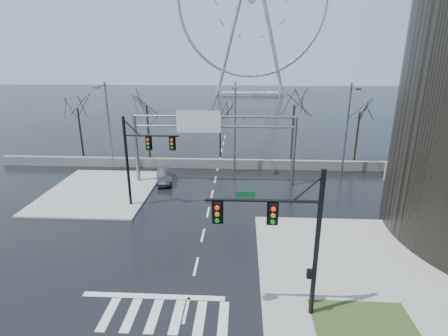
# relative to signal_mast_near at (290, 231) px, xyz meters

# --- Properties ---
(ground) EXTENTS (260.00, 260.00, 0.00)m
(ground) POSITION_rel_signal_mast_near_xyz_m (-5.14, 4.04, -4.87)
(ground) COLOR black
(ground) RESTS_ON ground
(sidewalk_right_ext) EXTENTS (12.00, 10.00, 0.15)m
(sidewalk_right_ext) POSITION_rel_signal_mast_near_xyz_m (4.86, 6.04, -4.80)
(sidewalk_right_ext) COLOR gray
(sidewalk_right_ext) RESTS_ON ground
(sidewalk_far) EXTENTS (10.00, 12.00, 0.15)m
(sidewalk_far) POSITION_rel_signal_mast_near_xyz_m (-16.14, 16.04, -4.80)
(sidewalk_far) COLOR gray
(sidewalk_far) RESTS_ON ground
(grass_strip) EXTENTS (5.00, 4.00, 0.02)m
(grass_strip) POSITION_rel_signal_mast_near_xyz_m (3.86, -0.96, -4.72)
(grass_strip) COLOR #263A18
(grass_strip) RESTS_ON sidewalk_near
(barrier_wall) EXTENTS (52.00, 0.50, 1.10)m
(barrier_wall) POSITION_rel_signal_mast_near_xyz_m (-5.14, 24.04, -4.32)
(barrier_wall) COLOR slate
(barrier_wall) RESTS_ON ground
(signal_mast_near) EXTENTS (5.52, 0.41, 8.00)m
(signal_mast_near) POSITION_rel_signal_mast_near_xyz_m (0.00, 0.00, 0.00)
(signal_mast_near) COLOR black
(signal_mast_near) RESTS_ON ground
(signal_mast_far) EXTENTS (4.72, 0.41, 8.00)m
(signal_mast_far) POSITION_rel_signal_mast_near_xyz_m (-11.01, 13.00, -0.04)
(signal_mast_far) COLOR black
(signal_mast_far) RESTS_ON ground
(sign_gantry) EXTENTS (16.36, 0.40, 7.60)m
(sign_gantry) POSITION_rel_signal_mast_near_xyz_m (-5.52, 19.00, 0.31)
(sign_gantry) COLOR slate
(sign_gantry) RESTS_ON ground
(streetlight_left) EXTENTS (0.50, 2.55, 10.00)m
(streetlight_left) POSITION_rel_signal_mast_near_xyz_m (-17.14, 22.20, 1.01)
(streetlight_left) COLOR slate
(streetlight_left) RESTS_ON ground
(streetlight_mid) EXTENTS (0.50, 2.55, 10.00)m
(streetlight_mid) POSITION_rel_signal_mast_near_xyz_m (-3.14, 22.20, 1.01)
(streetlight_mid) COLOR slate
(streetlight_mid) RESTS_ON ground
(streetlight_right) EXTENTS (0.50, 2.55, 10.00)m
(streetlight_right) POSITION_rel_signal_mast_near_xyz_m (8.86, 22.20, 1.01)
(streetlight_right) COLOR slate
(streetlight_right) RESTS_ON ground
(tree_far_left) EXTENTS (3.50, 3.50, 7.00)m
(tree_far_left) POSITION_rel_signal_mast_near_xyz_m (-23.14, 28.04, 0.70)
(tree_far_left) COLOR black
(tree_far_left) RESTS_ON ground
(tree_left) EXTENTS (3.75, 3.75, 7.50)m
(tree_left) POSITION_rel_signal_mast_near_xyz_m (-14.14, 27.54, 1.10)
(tree_left) COLOR black
(tree_left) RESTS_ON ground
(tree_center) EXTENTS (3.25, 3.25, 6.50)m
(tree_center) POSITION_rel_signal_mast_near_xyz_m (-5.14, 28.54, 0.30)
(tree_center) COLOR black
(tree_center) RESTS_ON ground
(tree_right) EXTENTS (3.90, 3.90, 7.80)m
(tree_right) POSITION_rel_signal_mast_near_xyz_m (3.86, 27.54, 1.34)
(tree_right) COLOR black
(tree_right) RESTS_ON ground
(tree_far_right) EXTENTS (3.40, 3.40, 6.80)m
(tree_far_right) POSITION_rel_signal_mast_near_xyz_m (11.86, 28.04, 0.54)
(tree_far_right) COLOR black
(tree_far_right) RESTS_ON ground
(ferris_wheel) EXTENTS (45.00, 6.00, 50.91)m
(ferris_wheel) POSITION_rel_signal_mast_near_xyz_m (-0.14, 99.04, 21.26)
(ferris_wheel) COLOR gray
(ferris_wheel) RESTS_ON ground
(car) EXTENTS (2.41, 4.48, 1.40)m
(car) POSITION_rel_signal_mast_near_xyz_m (-10.44, 19.05, -4.17)
(car) COLOR black
(car) RESTS_ON ground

